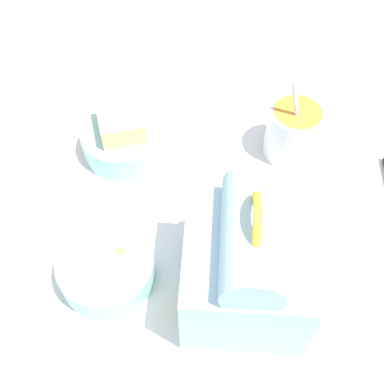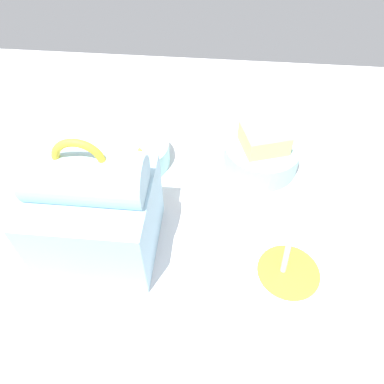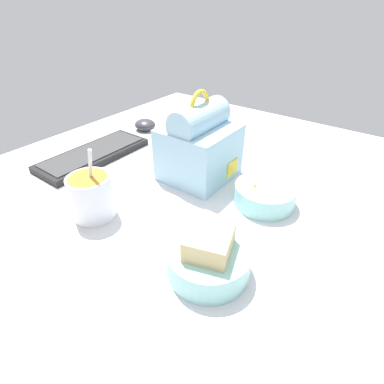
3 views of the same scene
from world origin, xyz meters
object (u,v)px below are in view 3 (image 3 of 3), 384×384
object	(u,v)px
lunch_bag	(199,146)
keyboard	(94,154)
bento_bowl_snacks	(264,194)
bento_bowl_sandwich	(208,258)
computer_mouse	(145,125)
soup_cup	(92,196)

from	to	relation	value
lunch_bag	keyboard	bearing A→B (deg)	108.25
lunch_bag	bento_bowl_snacks	xyz separation A→B (cm)	(-1.23, -18.57, -5.82)
keyboard	bento_bowl_sandwich	world-z (taller)	bento_bowl_sandwich
bento_bowl_snacks	computer_mouse	size ratio (longest dim) A/B	1.80
soup_cup	keyboard	bearing A→B (deg)	52.93
keyboard	bento_bowl_snacks	size ratio (longest dim) A/B	2.37
lunch_bag	computer_mouse	bearing A→B (deg)	66.94
lunch_bag	bento_bowl_sandwich	world-z (taller)	lunch_bag
lunch_bag	bento_bowl_sandwich	distance (cm)	32.08
soup_cup	bento_bowl_sandwich	xyz separation A→B (cm)	(1.62, -27.58, -1.70)
lunch_bag	computer_mouse	xyz separation A→B (cm)	(13.82, 32.45, -6.49)
keyboard	lunch_bag	size ratio (longest dim) A/B	1.44
bento_bowl_sandwich	keyboard	bearing A→B (deg)	73.21
bento_bowl_sandwich	bento_bowl_snacks	world-z (taller)	bento_bowl_sandwich
soup_cup	computer_mouse	xyz separation A→B (cm)	(40.16, 24.66, -3.09)
lunch_bag	soup_cup	size ratio (longest dim) A/B	1.39
keyboard	lunch_bag	distance (cm)	32.10
bento_bowl_sandwich	bento_bowl_snacks	xyz separation A→B (cm)	(23.50, 1.22, -0.73)
bento_bowl_sandwich	bento_bowl_snacks	distance (cm)	23.54
soup_cup	computer_mouse	world-z (taller)	soup_cup
keyboard	computer_mouse	bearing A→B (deg)	6.66
bento_bowl_sandwich	computer_mouse	size ratio (longest dim) A/B	1.87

